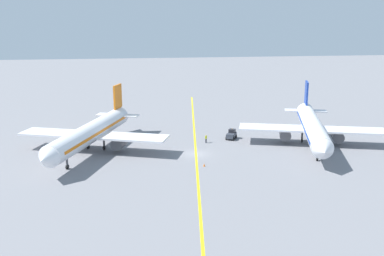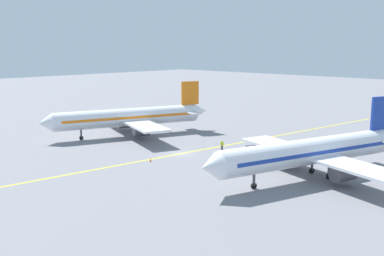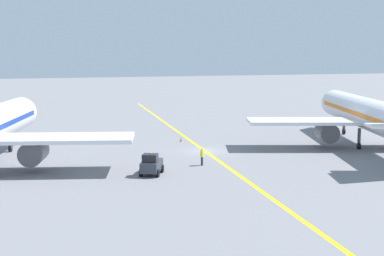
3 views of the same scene
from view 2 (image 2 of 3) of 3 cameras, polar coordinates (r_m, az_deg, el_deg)
name	(u,v)px [view 2 (image 2 of 3)]	position (r m, az deg, el deg)	size (l,w,h in m)	color
ground_plane	(181,154)	(76.38, -1.39, -3.28)	(400.00, 400.00, 0.00)	slate
apron_yellow_centreline	(181,154)	(76.38, -1.39, -3.27)	(0.40, 120.00, 0.01)	yellow
airplane_at_gate	(313,152)	(63.94, 15.10, -2.92)	(28.31, 34.83, 10.60)	white
airplane_adjacent_stand	(130,117)	(92.10, -7.86, 1.33)	(28.07, 34.33, 10.60)	white
baggage_tug_dark	(256,148)	(77.53, 8.11, -2.49)	(2.80, 3.35, 2.11)	#333842
ground_crew_worker	(222,145)	(79.21, 3.84, -2.13)	(0.39, 0.48, 1.68)	#23232D
traffic_cone_near_nose	(170,131)	(95.19, -2.82, -0.39)	(0.32, 0.32, 0.55)	orange
traffic_cone_mid_apron	(150,160)	(71.37, -5.30, -4.07)	(0.32, 0.32, 0.55)	orange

